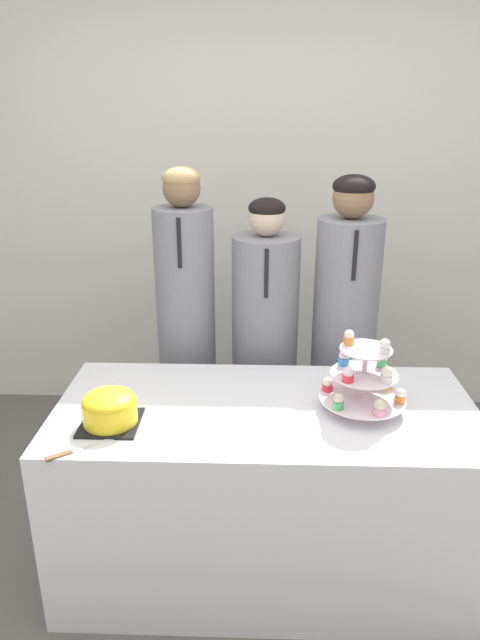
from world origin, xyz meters
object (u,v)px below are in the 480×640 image
Objects in this scene: cake_knife at (75,451)px; student_2 at (343,347)px; student_1 at (264,357)px; round_cake at (110,408)px; cupcake_stand at (364,379)px; student_0 at (187,341)px.

student_2 reaches higher than cake_knife.
student_1 is at bearing -180.00° from student_2.
round_cake is 0.14× the size of student_2.
student_2 is at bearing 7.42° from cake_knife.
round_cake is 0.65× the size of cupcake_stand.
round_cake is at bearing -171.54° from cupcake_stand.
student_0 is (0.18, 0.77, -0.07)m from round_cake.
cupcake_stand is 0.20× the size of student_0.
student_0 reaches higher than round_cake.
student_2 is (0.02, 0.64, -0.15)m from cupcake_stand.
round_cake is 0.96m from student_1.
student_2 is (0.38, 0.00, 0.06)m from student_1.
student_0 is at bearing 76.85° from round_cake.
cupcake_stand is at bearing -40.76° from student_0.
student_1 is 0.38m from student_2.
student_0 is 0.75m from student_2.
student_2 is (0.93, 0.77, -0.09)m from round_cake.
round_cake is 0.20m from cake_knife.
round_cake is 0.86× the size of cake_knife.
round_cake is 0.13× the size of student_0.
cupcake_stand reaches higher than round_cake.
student_0 is 1.09× the size of student_1.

